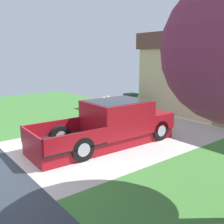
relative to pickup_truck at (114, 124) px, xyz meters
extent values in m
cube|color=#BBB1AB|center=(-0.22, 0.84, -0.77)|extent=(5.20, 9.00, 0.06)
cube|color=#3C7431|center=(-8.82, 0.84, -0.77)|extent=(12.00, 9.00, 0.06)
cube|color=maroon|center=(-0.01, -0.46, -0.53)|extent=(1.91, 5.64, 0.42)
cube|color=maroon|center=(0.00, 0.12, 0.28)|extent=(1.96, 2.31, 1.21)
cube|color=#1E2833|center=(0.00, 0.12, 0.64)|extent=(1.73, 2.12, 0.51)
cube|color=maroon|center=(0.06, 1.79, -0.01)|extent=(1.92, 1.14, 0.62)
cube|color=black|center=(-0.07, -2.13, -0.29)|extent=(1.96, 2.32, 0.06)
cube|color=maroon|center=(-0.98, -2.10, -0.04)|extent=(0.13, 2.26, 0.57)
cube|color=maroon|center=(0.85, -2.16, -0.04)|extent=(0.13, 2.26, 0.57)
cube|color=maroon|center=(-0.10, -3.23, -0.04)|extent=(1.89, 0.12, 0.57)
cube|color=black|center=(-1.01, 0.94, 0.55)|extent=(0.11, 0.18, 0.20)
cylinder|color=black|center=(-0.76, 1.65, -0.34)|extent=(0.29, 0.81, 0.80)
cylinder|color=#9E9EA3|center=(-0.76, 1.65, -0.34)|extent=(0.29, 0.45, 0.44)
cylinder|color=black|center=(0.87, 1.60, -0.34)|extent=(0.29, 0.81, 0.80)
cylinder|color=#9E9EA3|center=(0.87, 1.60, -0.34)|extent=(0.29, 0.45, 0.44)
cylinder|color=black|center=(-0.87, -1.88, -0.34)|extent=(0.29, 0.81, 0.80)
cylinder|color=#9E9EA3|center=(-0.87, -1.88, -0.34)|extent=(0.29, 0.45, 0.44)
cylinder|color=black|center=(0.75, -1.93, -0.34)|extent=(0.29, 0.81, 0.80)
cylinder|color=#9E9EA3|center=(0.75, -1.93, -0.34)|extent=(0.29, 0.45, 0.44)
cylinder|color=brown|center=(-1.45, 0.70, -0.30)|extent=(0.13, 0.13, 0.88)
cylinder|color=brown|center=(-1.09, 0.64, -0.30)|extent=(0.13, 0.13, 0.88)
cylinder|color=#4C9356|center=(-1.27, 0.67, 0.37)|extent=(0.33, 0.33, 0.53)
cylinder|color=tan|center=(-1.46, 0.70, 0.31)|extent=(0.09, 0.09, 0.59)
cylinder|color=tan|center=(-1.08, 0.64, 0.31)|extent=(0.09, 0.09, 0.59)
sphere|color=tan|center=(-1.27, 0.67, 0.75)|extent=(0.20, 0.20, 0.20)
cylinder|color=#D1B78E|center=(-1.27, 0.67, 0.80)|extent=(0.47, 0.47, 0.01)
cone|color=#D1B78E|center=(-1.27, 0.67, 0.85)|extent=(0.21, 0.21, 0.11)
cube|color=beige|center=(-1.37, 0.49, -0.64)|extent=(0.37, 0.16, 0.21)
torus|color=beige|center=(-1.37, 0.49, -0.48)|extent=(0.33, 0.02, 0.33)
cube|color=#286B38|center=(-3.79, 4.31, -0.19)|extent=(0.58, 0.68, 0.92)
cube|color=#1C4A27|center=(-3.79, 4.31, 0.32)|extent=(0.60, 0.71, 0.10)
cylinder|color=black|center=(-4.01, 4.04, -0.65)|extent=(0.05, 0.18, 0.18)
cylinder|color=black|center=(-3.56, 4.04, -0.65)|extent=(0.05, 0.18, 0.18)
camera|label=1|loc=(7.44, -6.01, 2.54)|focal=41.48mm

